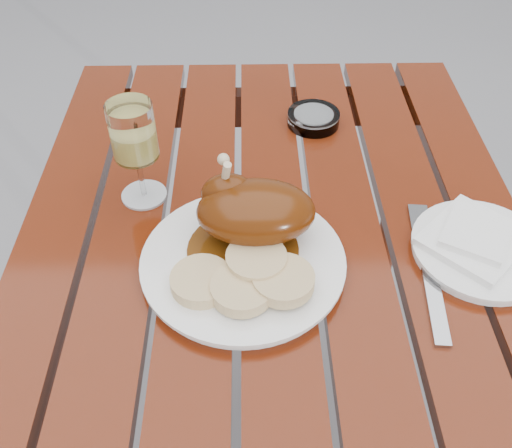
{
  "coord_description": "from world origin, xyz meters",
  "views": [
    {
      "loc": [
        -0.04,
        -0.56,
        1.38
      ],
      "look_at": [
        -0.03,
        0.06,
        0.78
      ],
      "focal_mm": 40.0,
      "sensor_mm": 36.0,
      "label": 1
    }
  ],
  "objects": [
    {
      "name": "bread_dumplings",
      "position": [
        -0.05,
        -0.05,
        0.78
      ],
      "size": [
        0.2,
        0.13,
        0.03
      ],
      "color": "tan",
      "rests_on": "dinner_plate"
    },
    {
      "name": "side_plate",
      "position": [
        0.31,
        0.02,
        0.76
      ],
      "size": [
        0.27,
        0.27,
        0.02
      ],
      "primitive_type": "cylinder",
      "rotation": [
        0.0,
        0.0,
        -0.42
      ],
      "color": "white",
      "rests_on": "table"
    },
    {
      "name": "knife",
      "position": [
        0.22,
        -0.03,
        0.75
      ],
      "size": [
        0.04,
        0.23,
        0.01
      ],
      "primitive_type": "cube",
      "rotation": [
        0.0,
        0.0,
        -0.1
      ],
      "color": "gray",
      "rests_on": "table"
    },
    {
      "name": "table",
      "position": [
        0.0,
        0.0,
        0.38
      ],
      "size": [
        0.8,
        1.2,
        0.75
      ],
      "primitive_type": "cube",
      "color": "maroon",
      "rests_on": "ground"
    },
    {
      "name": "fork",
      "position": [
        -0.14,
        -0.04,
        0.75
      ],
      "size": [
        0.05,
        0.16,
        0.01
      ],
      "primitive_type": "cube",
      "rotation": [
        0.0,
        0.0,
        0.23
      ],
      "color": "gray",
      "rests_on": "table"
    },
    {
      "name": "napkin",
      "position": [
        0.3,
        0.03,
        0.77
      ],
      "size": [
        0.19,
        0.19,
        0.01
      ],
      "primitive_type": "cube",
      "rotation": [
        0.0,
        0.0,
        0.78
      ],
      "color": "white",
      "rests_on": "side_plate"
    },
    {
      "name": "wine_glass",
      "position": [
        -0.21,
        0.16,
        0.84
      ],
      "size": [
        0.1,
        0.1,
        0.18
      ],
      "primitive_type": "cylinder",
      "rotation": [
        0.0,
        0.0,
        -0.41
      ],
      "color": "#E1D266",
      "rests_on": "table"
    },
    {
      "name": "roast_duck",
      "position": [
        -0.04,
        0.05,
        0.82
      ],
      "size": [
        0.19,
        0.17,
        0.13
      ],
      "color": "#502809",
      "rests_on": "dinner_plate"
    },
    {
      "name": "ashtray",
      "position": [
        0.09,
        0.37,
        0.76
      ],
      "size": [
        0.13,
        0.13,
        0.03
      ],
      "primitive_type": "cylinder",
      "rotation": [
        0.0,
        0.0,
        -0.39
      ],
      "color": "#B2B7BC",
      "rests_on": "table"
    },
    {
      "name": "dinner_plate",
      "position": [
        -0.05,
        -0.0,
        0.76
      ],
      "size": [
        0.32,
        0.32,
        0.02
      ],
      "primitive_type": "cylinder",
      "rotation": [
        0.0,
        0.0,
        0.08
      ],
      "color": "white",
      "rests_on": "table"
    }
  ]
}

